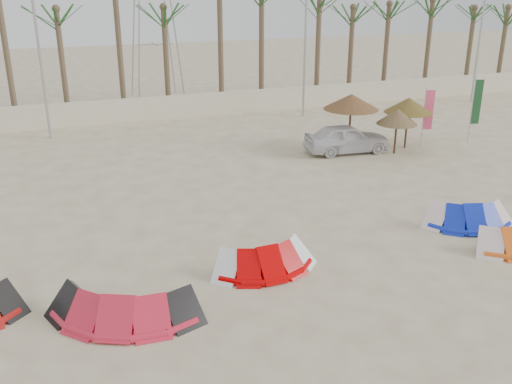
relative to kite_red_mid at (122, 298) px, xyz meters
name	(u,v)px	position (x,y,z in m)	size (l,w,h in m)	color
ground	(344,331)	(4.72, -2.52, -0.42)	(120.00, 120.00, 0.00)	beige
boundary_wall	(160,108)	(4.72, 19.48, 0.23)	(60.00, 0.30, 1.30)	beige
lamp_b	(36,19)	(-1.25, 17.48, 5.35)	(1.25, 0.14, 11.00)	#A5A8AD
lamp_c	(307,13)	(12.75, 17.48, 5.35)	(1.25, 0.14, 11.00)	#A5A8AD
lamp_d	(484,8)	(24.75, 17.48, 5.35)	(1.25, 0.14, 11.00)	#A5A8AD
pylon	(158,98)	(5.72, 25.48, -0.42)	(3.00, 3.00, 14.00)	#A5A8AD
kite_red_mid	(122,298)	(0.00, 0.00, 0.00)	(4.07, 2.78, 0.90)	red
kite_red_right	(262,254)	(4.00, 1.03, 0.00)	(3.01, 1.62, 0.90)	#C60001
kite_blue	(464,212)	(11.32, 1.60, -0.01)	(3.23, 2.19, 0.90)	#1027BD
parasol_left	(351,102)	(11.95, 10.57, 1.84)	(2.58, 2.58, 2.61)	#4C331E
parasol_mid	(397,117)	(13.59, 9.22, 1.31)	(1.86, 1.86, 2.09)	#4C331E
parasol_right	(409,105)	(14.58, 9.84, 1.63)	(2.26, 2.26, 2.40)	#4C331E
flag_pink	(427,111)	(15.57, 9.75, 1.28)	(0.44, 0.18, 2.87)	#A5A8AD
flag_green	(475,104)	(18.06, 9.45, 1.53)	(0.45, 0.12, 3.28)	#A5A8AD
car	(347,138)	(11.58, 10.12, 0.24)	(1.57, 3.90, 1.33)	silver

